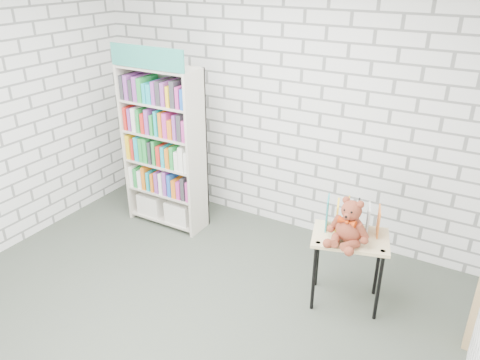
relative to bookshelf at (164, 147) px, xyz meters
The scene contains 6 objects.
ground 1.98m from the bookshelf, 51.06° to the right, with size 4.50×4.50×0.00m, color #3E453A.
room_shell 1.94m from the bookshelf, 51.06° to the right, with size 4.52×4.02×2.81m.
bookshelf is the anchor object (origin of this frame).
display_table 2.34m from the bookshelf, ahead, with size 0.74×0.61×0.69m.
table_books 2.27m from the bookshelf, ahead, with size 0.49×0.31×0.27m.
teddy_bear 2.34m from the bookshelf, 11.84° to the right, with size 0.37×0.35×0.40m.
Camera 1 is at (2.06, -2.44, 2.83)m, focal length 35.00 mm.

